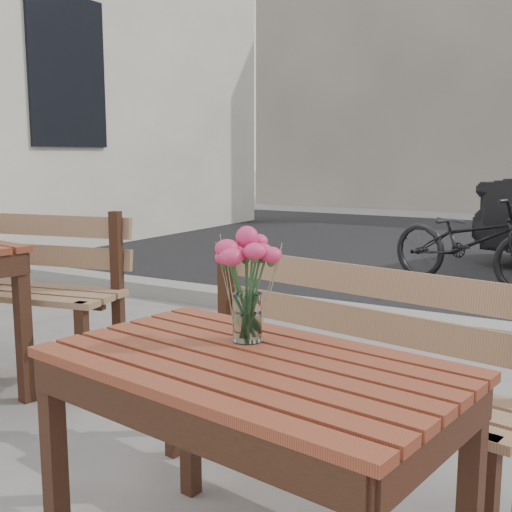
% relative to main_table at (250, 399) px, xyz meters
% --- Properties ---
extents(street, '(30.00, 8.12, 0.12)m').
position_rel_main_table_xyz_m(street, '(-0.18, 4.94, -0.54)').
color(street, black).
rests_on(street, ground).
extents(main_table, '(1.18, 0.80, 0.68)m').
position_rel_main_table_xyz_m(main_table, '(0.00, 0.00, 0.00)').
color(main_table, maroon).
rests_on(main_table, ground).
extents(main_bench, '(1.44, 0.64, 0.86)m').
position_rel_main_table_xyz_m(main_bench, '(-0.02, 0.68, -0.04)').
color(main_bench, '#8B6748').
rests_on(main_bench, ground).
extents(main_vase, '(0.18, 0.18, 0.33)m').
position_rel_main_table_xyz_m(main_vase, '(-0.09, 0.14, 0.32)').
color(main_vase, white).
rests_on(main_vase, main_table).
extents(second_bench, '(1.56, 0.73, 0.93)m').
position_rel_main_table_xyz_m(second_bench, '(-2.17, 0.94, -0.00)').
color(second_bench, '#8B6748').
rests_on(second_bench, ground).
extents(bicycle, '(1.70, 1.07, 0.84)m').
position_rel_main_table_xyz_m(bicycle, '(-0.40, 4.63, -0.14)').
color(bicycle, black).
rests_on(bicycle, ground).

